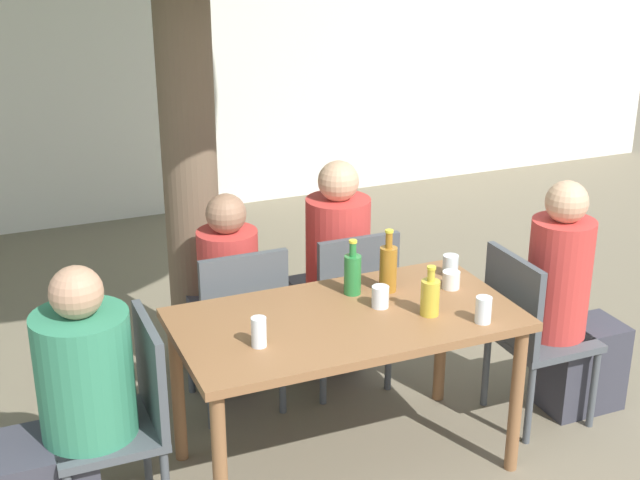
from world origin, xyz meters
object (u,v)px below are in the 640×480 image
Objects in this scene: patio_chair_0 at (126,412)px; oil_cruet_1 at (430,296)px; person_seated_3 at (331,278)px; drinking_glass_2 at (483,310)px; amber_bottle_2 at (388,267)px; green_bottle_0 at (353,273)px; patio_chair_3 at (349,300)px; patio_chair_2 at (239,320)px; patio_chair_1 at (529,328)px; drinking_glass_1 at (259,332)px; dining_table_front at (346,334)px; drinking_glass_4 at (380,297)px; drinking_glass_3 at (450,265)px; person_seated_1 at (569,312)px; person_seated_0 at (68,420)px; drinking_glass_0 at (451,280)px; person_seated_2 at (224,304)px.

oil_cruet_1 is at bearing 84.39° from patio_chair_0.
person_seated_3 reaches higher than drinking_glass_2.
green_bottle_0 is at bearing 168.44° from amber_bottle_2.
patio_chair_3 is (1.29, 0.63, 0.00)m from patio_chair_0.
patio_chair_2 is 0.74× the size of person_seated_3.
amber_bottle_2 is at bearing 142.14° from patio_chair_2.
amber_bottle_2 is (-0.70, 0.17, 0.37)m from patio_chair_1.
amber_bottle_2 reaches higher than drinking_glass_1.
patio_chair_1 is at bearing 137.46° from patio_chair_3.
dining_table_front is 0.23m from drinking_glass_4.
patio_chair_3 is at bearing 130.10° from drinking_glass_3.
patio_chair_3 is (-0.69, 0.63, 0.00)m from patio_chair_1.
green_bottle_0 is 0.88× the size of amber_bottle_2.
dining_table_front is 0.72m from patio_chair_3.
dining_table_front is 1.21× the size of person_seated_1.
patio_chair_0 is at bearing 180.00° from dining_table_front.
person_seated_0 is at bearing -173.45° from drinking_glass_3.
patio_chair_0 is at bearing 33.73° from person_seated_3.
patio_chair_3 is at bearing 45.01° from drinking_glass_1.
patio_chair_1 and patio_chair_2 have the same top height.
person_seated_1 reaches higher than dining_table_front.
oil_cruet_1 reaches higher than dining_table_front.
patio_chair_1 is at bearing 154.00° from patio_chair_2.
person_seated_1 reaches higher than drinking_glass_3.
person_seated_3 is 14.75× the size of drinking_glass_0.
person_seated_3 is at bearing 109.29° from drinking_glass_0.
oil_cruet_1 reaches higher than drinking_glass_3.
amber_bottle_2 is at bearing 96.42° from person_seated_0.
person_seated_1 is 14.95× the size of drinking_glass_0.
patio_chair_0 is 10.87× the size of drinking_glass_0.
green_bottle_0 reaches higher than oil_cruet_1.
person_seated_0 is at bearing -177.44° from drinking_glass_0.
dining_table_front is at bearing 64.34° from patio_chair_3.
drinking_glass_4 is at bearing 136.79° from oil_cruet_1.
drinking_glass_2 is (1.51, -0.29, 0.31)m from patio_chair_0.
amber_bottle_2 is (1.51, 0.17, 0.35)m from person_seated_0.
patio_chair_0 is at bearing 90.00° from person_seated_1.
amber_bottle_2 reaches higher than patio_chair_0.
patio_chair_3 is at bearing 55.66° from person_seated_1.
person_seated_2 is at bearing 119.47° from drinking_glass_4.
patio_chair_3 is 0.68m from drinking_glass_0.
drinking_glass_4 is at bearing 88.27° from patio_chair_1.
patio_chair_0 reaches higher than drinking_glass_0.
green_bottle_0 reaches higher than patio_chair_1.
amber_bottle_2 is at bearing 76.35° from patio_chair_1.
dining_table_front is 1.23× the size of person_seated_3.
person_seated_0 reaches higher than green_bottle_0.
person_seated_3 reaches higher than oil_cruet_1.
patio_chair_0 is 3.43× the size of green_bottle_0.
patio_chair_2 is 1.08m from drinking_glass_3.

